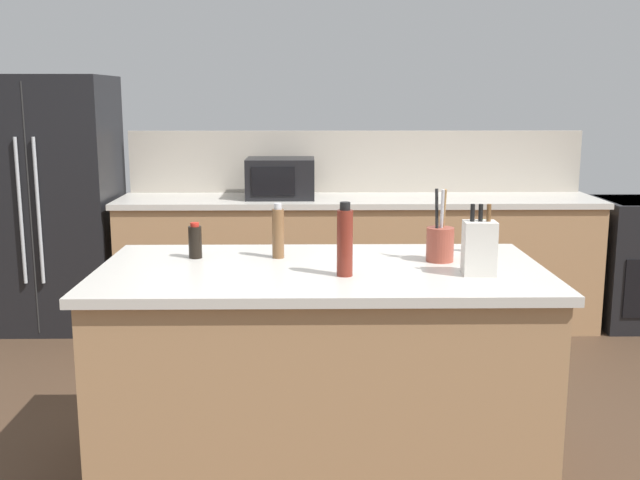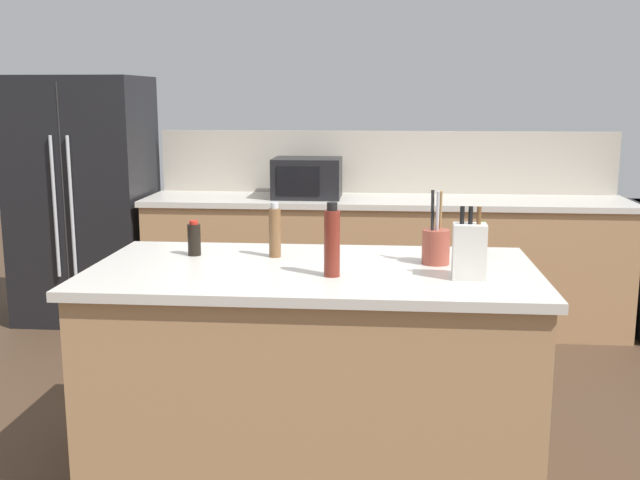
% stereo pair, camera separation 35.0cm
% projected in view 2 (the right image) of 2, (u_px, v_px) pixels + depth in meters
% --- Properties ---
extents(ground_plane, '(14.00, 14.00, 0.00)m').
position_uv_depth(ground_plane, '(313.00, 471.00, 3.35)').
color(ground_plane, '#473323').
extents(back_counter_run, '(3.42, 0.66, 0.94)m').
position_uv_depth(back_counter_run, '(384.00, 263.00, 5.39)').
color(back_counter_run, '#A87C54').
rests_on(back_counter_run, ground_plane).
extents(wall_backsplash, '(3.38, 0.03, 0.46)m').
position_uv_depth(wall_backsplash, '(385.00, 162.00, 5.56)').
color(wall_backsplash, '#B2A899').
rests_on(wall_backsplash, back_counter_run).
extents(kitchen_island, '(1.89, 0.99, 0.94)m').
position_uv_depth(kitchen_island, '(313.00, 372.00, 3.26)').
color(kitchen_island, '#A87C54').
rests_on(kitchen_island, ground_plane).
extents(refrigerator, '(0.94, 0.75, 1.79)m').
position_uv_depth(refrigerator, '(85.00, 200.00, 5.55)').
color(refrigerator, black).
rests_on(refrigerator, ground_plane).
extents(microwave, '(0.48, 0.39, 0.28)m').
position_uv_depth(microwave, '(307.00, 178.00, 5.32)').
color(microwave, black).
rests_on(microwave, back_counter_run).
extents(knife_block, '(0.13, 0.10, 0.29)m').
position_uv_depth(knife_block, '(469.00, 251.00, 2.96)').
color(knife_block, beige).
rests_on(knife_block, kitchen_island).
extents(utensil_crock, '(0.12, 0.12, 0.32)m').
position_uv_depth(utensil_crock, '(436.00, 245.00, 3.22)').
color(utensil_crock, brown).
rests_on(utensil_crock, kitchen_island).
extents(vinegar_bottle, '(0.06, 0.06, 0.30)m').
position_uv_depth(vinegar_bottle, '(332.00, 242.00, 2.99)').
color(vinegar_bottle, maroon).
rests_on(vinegar_bottle, kitchen_island).
extents(hot_sauce_bottle, '(0.05, 0.05, 0.16)m').
position_uv_depth(hot_sauce_bottle, '(483.00, 240.00, 3.38)').
color(hot_sauce_bottle, red).
rests_on(hot_sauce_bottle, kitchen_island).
extents(soy_sauce_bottle, '(0.06, 0.06, 0.16)m').
position_uv_depth(soy_sauce_bottle, '(194.00, 239.00, 3.40)').
color(soy_sauce_bottle, black).
rests_on(soy_sauce_bottle, kitchen_island).
extents(pepper_grinder, '(0.05, 0.05, 0.25)m').
position_uv_depth(pepper_grinder, '(275.00, 232.00, 3.35)').
color(pepper_grinder, brown).
rests_on(pepper_grinder, kitchen_island).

